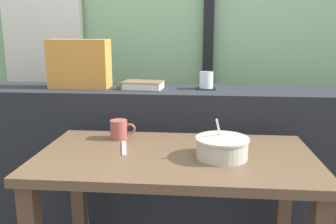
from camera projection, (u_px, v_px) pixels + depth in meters
The scene contains 12 objects.
outdoor_backdrop at pixel (183, 0), 2.46m from camera, with size 4.80×0.08×2.80m, color #8EBC89.
curtain_left_panel at pixel (42, 22), 2.48m from camera, with size 0.56×0.06×2.50m, color silver.
window_divider_post at pixel (209, 14), 2.40m from camera, with size 0.07×0.05×2.60m, color black.
dark_console_ledge at pixel (176, 167), 2.01m from camera, with size 2.80×0.38×0.89m, color #23262B.
breakfast_table at pixel (175, 184), 1.42m from camera, with size 1.08×0.58×0.72m.
coaster_square at pixel (206, 88), 1.91m from camera, with size 0.10×0.10×0.01m, color black.
juice_glass at pixel (206, 81), 1.90m from camera, with size 0.07×0.07×0.09m.
closed_book at pixel (143, 85), 1.90m from camera, with size 0.22×0.16×0.04m.
throw_pillow at pixel (80, 64), 1.93m from camera, with size 0.32×0.14×0.26m, color #D18938.
soup_bowl at pixel (222, 148), 1.34m from camera, with size 0.20×0.20×0.16m.
fork_utensil at pixel (124, 148), 1.45m from camera, with size 0.02×0.17×0.01m, color silver.
ceramic_mug at pixel (119, 129), 1.58m from camera, with size 0.11×0.08×0.08m.
Camera 1 is at (0.13, -1.33, 1.19)m, focal length 38.12 mm.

